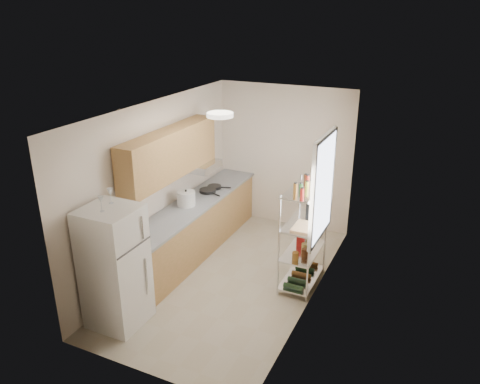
# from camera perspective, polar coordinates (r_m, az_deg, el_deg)

# --- Properties ---
(room) EXTENTS (2.52, 4.42, 2.62)m
(room) POSITION_cam_1_polar(r_m,az_deg,el_deg) (6.64, -1.10, -0.85)
(room) COLOR #AFA58E
(room) RESTS_ON ground
(counter_run) EXTENTS (0.63, 3.51, 0.90)m
(counter_run) POSITION_cam_1_polar(r_m,az_deg,el_deg) (7.75, -5.76, -4.41)
(counter_run) COLOR #B8814E
(counter_run) RESTS_ON ground
(upper_cabinets) EXTENTS (0.33, 2.20, 0.72)m
(upper_cabinets) POSITION_cam_1_polar(r_m,az_deg,el_deg) (7.05, -8.52, 4.66)
(upper_cabinets) COLOR #B8814E
(upper_cabinets) RESTS_ON room
(range_hood) EXTENTS (0.50, 0.60, 0.12)m
(range_hood) POSITION_cam_1_polar(r_m,az_deg,el_deg) (7.80, -4.81, 3.25)
(range_hood) COLOR #B7BABC
(range_hood) RESTS_ON room
(window) EXTENTS (0.06, 1.00, 1.46)m
(window) POSITION_cam_1_polar(r_m,az_deg,el_deg) (6.46, 10.08, 0.53)
(window) COLOR white
(window) RESTS_ON room
(bakers_rack) EXTENTS (0.45, 0.90, 1.73)m
(bakers_rack) POSITION_cam_1_polar(r_m,az_deg,el_deg) (6.64, 7.88, -2.89)
(bakers_rack) COLOR silver
(bakers_rack) RESTS_ON ground
(ceiling_dome) EXTENTS (0.34, 0.34, 0.05)m
(ceiling_dome) POSITION_cam_1_polar(r_m,az_deg,el_deg) (6.01, -2.46, 9.40)
(ceiling_dome) COLOR white
(ceiling_dome) RESTS_ON room
(refrigerator) EXTENTS (0.66, 0.66, 1.61)m
(refrigerator) POSITION_cam_1_polar(r_m,az_deg,el_deg) (6.14, -15.01, -8.84)
(refrigerator) COLOR white
(refrigerator) RESTS_ON ground
(wine_glass_a) EXTENTS (0.07, 0.07, 0.19)m
(wine_glass_a) POSITION_cam_1_polar(r_m,az_deg,el_deg) (5.89, -15.51, -0.46)
(wine_glass_a) COLOR silver
(wine_glass_a) RESTS_ON refrigerator
(wine_glass_b) EXTENTS (0.07, 0.07, 0.19)m
(wine_glass_b) POSITION_cam_1_polar(r_m,az_deg,el_deg) (5.69, -16.56, -1.40)
(wine_glass_b) COLOR silver
(wine_glass_b) RESTS_ON refrigerator
(rice_cooker) EXTENTS (0.29, 0.29, 0.23)m
(rice_cooker) POSITION_cam_1_polar(r_m,az_deg,el_deg) (7.45, -6.58, -0.77)
(rice_cooker) COLOR silver
(rice_cooker) RESTS_ON counter_run
(frying_pan_large) EXTENTS (0.38, 0.38, 0.05)m
(frying_pan_large) POSITION_cam_1_polar(r_m,az_deg,el_deg) (7.98, -3.95, 0.16)
(frying_pan_large) COLOR black
(frying_pan_large) RESTS_ON counter_run
(frying_pan_small) EXTENTS (0.30, 0.30, 0.05)m
(frying_pan_small) POSITION_cam_1_polar(r_m,az_deg,el_deg) (8.14, -3.14, 0.62)
(frying_pan_small) COLOR black
(frying_pan_small) RESTS_ON counter_run
(cutting_board) EXTENTS (0.30, 0.39, 0.03)m
(cutting_board) POSITION_cam_1_polar(r_m,az_deg,el_deg) (6.50, 7.92, -4.27)
(cutting_board) COLOR tan
(cutting_board) RESTS_ON bakers_rack
(espresso_machine) EXTENTS (0.20, 0.28, 0.30)m
(espresso_machine) POSITION_cam_1_polar(r_m,az_deg,el_deg) (6.87, 9.15, -1.61)
(espresso_machine) COLOR black
(espresso_machine) RESTS_ON bakers_rack
(storage_bag) EXTENTS (0.14, 0.17, 0.18)m
(storage_bag) POSITION_cam_1_polar(r_m,az_deg,el_deg) (6.99, 7.43, -5.72)
(storage_bag) COLOR #B41A16
(storage_bag) RESTS_ON bakers_rack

